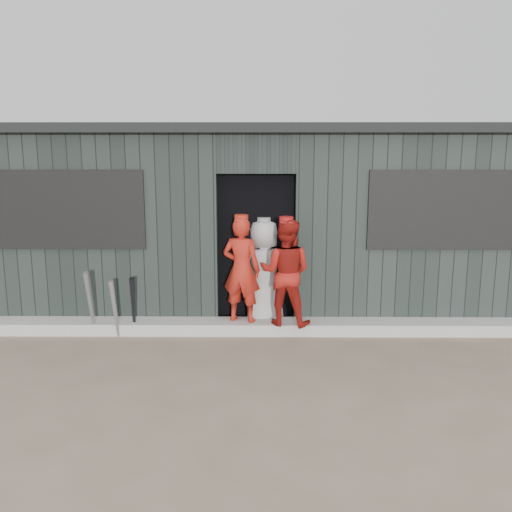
{
  "coord_description": "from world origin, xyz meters",
  "views": [
    {
      "loc": [
        0.06,
        -5.12,
        2.42
      ],
      "look_at": [
        0.0,
        1.8,
        1.0
      ],
      "focal_mm": 40.0,
      "sensor_mm": 36.0,
      "label": 1
    }
  ],
  "objects_px": {
    "bat_left": "(90,304)",
    "dugout": "(257,215)",
    "player_red_left": "(242,270)",
    "bat_right": "(133,306)",
    "player_grey_back": "(264,273)",
    "bat_mid": "(115,309)",
    "player_red_right": "(286,272)"
  },
  "relations": [
    {
      "from": "bat_right",
      "to": "player_red_left",
      "type": "xyz_separation_m",
      "value": [
        1.35,
        0.13,
        0.43
      ]
    },
    {
      "from": "player_grey_back",
      "to": "bat_mid",
      "type": "bearing_deg",
      "value": -11.4
    },
    {
      "from": "player_red_right",
      "to": "dugout",
      "type": "relative_size",
      "value": 0.16
    },
    {
      "from": "bat_left",
      "to": "player_red_right",
      "type": "distance_m",
      "value": 2.44
    },
    {
      "from": "bat_right",
      "to": "player_grey_back",
      "type": "distance_m",
      "value": 1.71
    },
    {
      "from": "bat_right",
      "to": "player_grey_back",
      "type": "relative_size",
      "value": 0.55
    },
    {
      "from": "bat_right",
      "to": "dugout",
      "type": "height_order",
      "value": "dugout"
    },
    {
      "from": "player_grey_back",
      "to": "dugout",
      "type": "xyz_separation_m",
      "value": [
        -0.1,
        1.38,
        0.58
      ]
    },
    {
      "from": "bat_mid",
      "to": "player_red_right",
      "type": "xyz_separation_m",
      "value": [
        2.1,
        0.13,
        0.44
      ]
    },
    {
      "from": "bat_right",
      "to": "player_grey_back",
      "type": "xyz_separation_m",
      "value": [
        1.63,
        0.41,
        0.32
      ]
    },
    {
      "from": "bat_left",
      "to": "player_red_left",
      "type": "xyz_separation_m",
      "value": [
        1.86,
        0.21,
        0.39
      ]
    },
    {
      "from": "bat_left",
      "to": "bat_right",
      "type": "relative_size",
      "value": 1.11
    },
    {
      "from": "bat_left",
      "to": "dugout",
      "type": "relative_size",
      "value": 0.1
    },
    {
      "from": "player_grey_back",
      "to": "player_red_left",
      "type": "bearing_deg",
      "value": 17.73
    },
    {
      "from": "player_red_right",
      "to": "player_grey_back",
      "type": "xyz_separation_m",
      "value": [
        -0.27,
        0.4,
        -0.11
      ]
    },
    {
      "from": "bat_mid",
      "to": "player_red_left",
      "type": "relative_size",
      "value": 0.56
    },
    {
      "from": "bat_mid",
      "to": "dugout",
      "type": "distance_m",
      "value": 2.74
    },
    {
      "from": "bat_left",
      "to": "bat_right",
      "type": "bearing_deg",
      "value": 9.2
    },
    {
      "from": "player_red_left",
      "to": "bat_mid",
      "type": "bearing_deg",
      "value": 25.99
    },
    {
      "from": "player_grey_back",
      "to": "dugout",
      "type": "relative_size",
      "value": 0.17
    },
    {
      "from": "player_red_right",
      "to": "dugout",
      "type": "distance_m",
      "value": 1.88
    },
    {
      "from": "bat_mid",
      "to": "bat_right",
      "type": "distance_m",
      "value": 0.24
    },
    {
      "from": "bat_mid",
      "to": "dugout",
      "type": "xyz_separation_m",
      "value": [
        1.73,
        1.92,
        0.91
      ]
    },
    {
      "from": "bat_right",
      "to": "player_red_right",
      "type": "xyz_separation_m",
      "value": [
        1.9,
        0.01,
        0.43
      ]
    },
    {
      "from": "player_red_right",
      "to": "player_grey_back",
      "type": "relative_size",
      "value": 0.94
    },
    {
      "from": "bat_mid",
      "to": "player_red_right",
      "type": "height_order",
      "value": "player_red_right"
    },
    {
      "from": "dugout",
      "to": "player_grey_back",
      "type": "bearing_deg",
      "value": -85.94
    },
    {
      "from": "bat_right",
      "to": "player_grey_back",
      "type": "bearing_deg",
      "value": 14.16
    },
    {
      "from": "player_red_right",
      "to": "bat_mid",
      "type": "bearing_deg",
      "value": 18.78
    },
    {
      "from": "bat_left",
      "to": "player_red_right",
      "type": "height_order",
      "value": "player_red_right"
    },
    {
      "from": "player_red_left",
      "to": "player_grey_back",
      "type": "distance_m",
      "value": 0.41
    },
    {
      "from": "player_red_left",
      "to": "dugout",
      "type": "relative_size",
      "value": 0.16
    }
  ]
}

